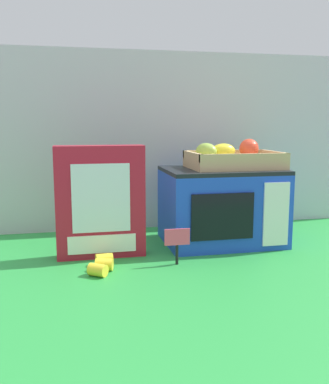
{
  "coord_description": "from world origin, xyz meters",
  "views": [
    {
      "loc": [
        -0.29,
        -1.24,
        0.38
      ],
      "look_at": [
        -0.02,
        0.02,
        0.18
      ],
      "focal_mm": 40.53,
      "sensor_mm": 36.0,
      "label": 1
    }
  ],
  "objects": [
    {
      "name": "food_groups_crate",
      "position": [
        0.21,
        0.06,
        0.27
      ],
      "size": [
        0.28,
        0.2,
        0.09
      ],
      "color": "tan",
      "rests_on": "toy_microwave"
    },
    {
      "name": "display_back_panel",
      "position": [
        0.0,
        0.31,
        0.32
      ],
      "size": [
        1.61,
        0.03,
        0.63
      ],
      "primitive_type": "cube",
      "color": "#B7BABF",
      "rests_on": "ground"
    },
    {
      "name": "ground_plane",
      "position": [
        0.0,
        0.0,
        0.0
      ],
      "size": [
        1.7,
        1.7,
        0.0
      ],
      "primitive_type": "plane",
      "color": "green",
      "rests_on": "ground"
    },
    {
      "name": "toy_microwave",
      "position": [
        0.17,
        0.05,
        0.12
      ],
      "size": [
        0.36,
        0.27,
        0.24
      ],
      "color": "blue",
      "rests_on": "ground"
    },
    {
      "name": "price_sign",
      "position": [
        -0.02,
        -0.14,
        0.07
      ],
      "size": [
        0.07,
        0.01,
        0.1
      ],
      "color": "black",
      "rests_on": "ground"
    },
    {
      "name": "cookie_set_box",
      "position": [
        -0.22,
        -0.02,
        0.16
      ],
      "size": [
        0.25,
        0.07,
        0.32
      ],
      "color": "#B2192D",
      "rests_on": "ground"
    },
    {
      "name": "loose_toy_banana",
      "position": [
        -0.22,
        -0.14,
        0.02
      ],
      "size": [
        0.07,
        0.13,
        0.03
      ],
      "color": "yellow",
      "rests_on": "ground"
    }
  ]
}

